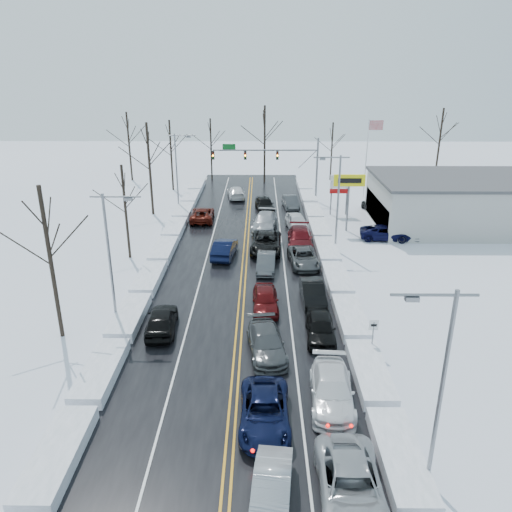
{
  "coord_description": "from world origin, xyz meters",
  "views": [
    {
      "loc": [
        1.38,
        -34.32,
        16.64
      ],
      "look_at": [
        1.06,
        2.04,
        2.5
      ],
      "focal_mm": 35.0,
      "sensor_mm": 36.0,
      "label": 1
    }
  ],
  "objects_px": {
    "traffic_signal_mast": "(277,158)",
    "dealership_building": "(470,202)",
    "flagpole": "(368,152)",
    "oncoming_car_0": "(225,257)",
    "tires_plus_sign": "(349,184)"
  },
  "relations": [
    {
      "from": "traffic_signal_mast",
      "to": "flagpole",
      "type": "xyz_separation_m",
      "value": [
        11.72,
        2.01,
        0.45
      ]
    },
    {
      "from": "oncoming_car_0",
      "to": "flagpole",
      "type": "bearing_deg",
      "value": -121.56
    },
    {
      "from": "tires_plus_sign",
      "to": "flagpole",
      "type": "height_order",
      "value": "flagpole"
    },
    {
      "from": "traffic_signal_mast",
      "to": "dealership_building",
      "type": "height_order",
      "value": "traffic_signal_mast"
    },
    {
      "from": "tires_plus_sign",
      "to": "oncoming_car_0",
      "type": "height_order",
      "value": "tires_plus_sign"
    },
    {
      "from": "flagpole",
      "to": "oncoming_car_0",
      "type": "bearing_deg",
      "value": -128.08
    },
    {
      "from": "traffic_signal_mast",
      "to": "dealership_building",
      "type": "bearing_deg",
      "value": -25.95
    },
    {
      "from": "flagpole",
      "to": "oncoming_car_0",
      "type": "height_order",
      "value": "flagpole"
    },
    {
      "from": "tires_plus_sign",
      "to": "flagpole",
      "type": "distance_m",
      "value": 14.79
    },
    {
      "from": "traffic_signal_mast",
      "to": "dealership_building",
      "type": "relative_size",
      "value": 0.65
    },
    {
      "from": "flagpole",
      "to": "oncoming_car_0",
      "type": "distance_m",
      "value": 28.25
    },
    {
      "from": "traffic_signal_mast",
      "to": "oncoming_car_0",
      "type": "height_order",
      "value": "traffic_signal_mast"
    },
    {
      "from": "tires_plus_sign",
      "to": "oncoming_car_0",
      "type": "distance_m",
      "value": 15.41
    },
    {
      "from": "traffic_signal_mast",
      "to": "flagpole",
      "type": "height_order",
      "value": "flagpole"
    },
    {
      "from": "traffic_signal_mast",
      "to": "dealership_building",
      "type": "xyz_separation_m",
      "value": [
        20.53,
        -9.99,
        -2.82
      ]
    }
  ]
}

